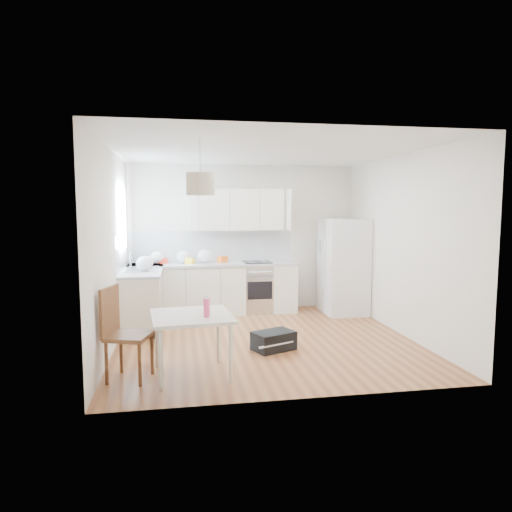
{
  "coord_description": "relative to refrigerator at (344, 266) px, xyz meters",
  "views": [
    {
      "loc": [
        -1.22,
        -6.36,
        1.9
      ],
      "look_at": [
        -0.06,
        0.4,
        1.18
      ],
      "focal_mm": 32.0,
      "sensor_mm": 36.0,
      "label": 1
    }
  ],
  "objects": [
    {
      "name": "pendant_lamp",
      "position": [
        -2.7,
        -2.5,
        1.32
      ],
      "size": [
        0.39,
        0.39,
        0.25
      ],
      "primitive_type": "cylinder",
      "rotation": [
        0.0,
        0.0,
        -0.23
      ],
      "color": "beige",
      "rests_on": "ceiling"
    },
    {
      "name": "grocery_bag_d",
      "position": [
        -3.48,
        -0.04,
        0.16
      ],
      "size": [
        0.21,
        0.18,
        0.19
      ],
      "primitive_type": "ellipsoid",
      "color": "white",
      "rests_on": "counter_back"
    },
    {
      "name": "grocery_bag_c",
      "position": [
        -2.49,
        0.41,
        0.18
      ],
      "size": [
        0.27,
        0.23,
        0.24
      ],
      "primitive_type": "ellipsoid",
      "color": "white",
      "rests_on": "counter_back"
    },
    {
      "name": "grocery_bag_e",
      "position": [
        -3.5,
        -0.47,
        0.18
      ],
      "size": [
        0.25,
        0.22,
        0.23
      ],
      "primitive_type": "ellipsoid",
      "color": "white",
      "rests_on": "counter_left"
    },
    {
      "name": "range_oven",
      "position": [
        -1.55,
        0.35,
        -0.42
      ],
      "size": [
        0.5,
        0.61,
        0.88
      ],
      "primitive_type": null,
      "color": "silver",
      "rests_on": "floor"
    },
    {
      "name": "snack_red",
      "position": [
        -3.23,
        0.44,
        0.11
      ],
      "size": [
        0.16,
        0.13,
        0.1
      ],
      "primitive_type": "cube",
      "rotation": [
        0.0,
        0.0,
        0.35
      ],
      "color": "red",
      "rests_on": "counter_back"
    },
    {
      "name": "gym_bag",
      "position": [
        -1.72,
        -1.94,
        -0.73
      ],
      "size": [
        0.63,
        0.54,
        0.25
      ],
      "primitive_type": "cube",
      "rotation": [
        0.0,
        0.0,
        0.41
      ],
      "color": "black",
      "rests_on": "floor"
    },
    {
      "name": "ceiling",
      "position": [
        -1.75,
        -1.45,
        1.84
      ],
      "size": [
        4.2,
        4.2,
        0.0
      ],
      "primitive_type": "plane",
      "rotation": [
        3.14,
        0.0,
        0.0
      ],
      "color": "white",
      "rests_on": "wall_back"
    },
    {
      "name": "window_glassblock",
      "position": [
        -3.83,
        -0.3,
        0.89
      ],
      "size": [
        0.02,
        1.0,
        1.0
      ],
      "primitive_type": "cube",
      "color": "#BFE0F9",
      "rests_on": "wall_left"
    },
    {
      "name": "wall_right",
      "position": [
        0.35,
        -1.45,
        0.49
      ],
      "size": [
        0.0,
        4.2,
        4.2
      ],
      "primitive_type": "plane",
      "rotation": [
        1.57,
        0.0,
        -1.57
      ],
      "color": "white",
      "rests_on": "floor"
    },
    {
      "name": "counter_left",
      "position": [
        -3.55,
        -0.25,
        0.04
      ],
      "size": [
        0.64,
        1.82,
        0.04
      ],
      "primitive_type": "cube",
      "color": "#B8BABD",
      "rests_on": "cabinets_left"
    },
    {
      "name": "snack_yellow",
      "position": [
        -2.76,
        0.3,
        0.12
      ],
      "size": [
        0.18,
        0.17,
        0.11
      ],
      "primitive_type": "cube",
      "rotation": [
        0.0,
        0.0,
        -0.6
      ],
      "color": "yellow",
      "rests_on": "counter_back"
    },
    {
      "name": "upper_cabinets",
      "position": [
        -1.9,
        0.49,
        1.02
      ],
      "size": [
        1.7,
        0.32,
        0.75
      ],
      "primitive_type": "cube",
      "color": "white",
      "rests_on": "wall_back"
    },
    {
      "name": "grocery_bag_b",
      "position": [
        -2.87,
        0.4,
        0.17
      ],
      "size": [
        0.25,
        0.21,
        0.22
      ],
      "primitive_type": "ellipsoid",
      "color": "white",
      "rests_on": "counter_back"
    },
    {
      "name": "cabinets_back",
      "position": [
        -2.35,
        0.35,
        -0.42
      ],
      "size": [
        3.0,
        0.6,
        0.88
      ],
      "primitive_type": "cube",
      "color": "white",
      "rests_on": "floor"
    },
    {
      "name": "backsplash_left",
      "position": [
        -3.84,
        -0.25,
        0.35
      ],
      "size": [
        0.01,
        1.8,
        0.58
      ],
      "primitive_type": "cube",
      "color": "silver",
      "rests_on": "wall_left"
    },
    {
      "name": "snack_orange",
      "position": [
        -2.17,
        0.4,
        0.12
      ],
      "size": [
        0.2,
        0.18,
        0.12
      ],
      "primitive_type": "cube",
      "rotation": [
        0.0,
        0.0,
        0.58
      ],
      "color": "#DE5B13",
      "rests_on": "counter_back"
    },
    {
      "name": "wall_back",
      "position": [
        -1.75,
        0.65,
        0.49
      ],
      "size": [
        4.2,
        0.0,
        4.2
      ],
      "primitive_type": "plane",
      "rotation": [
        1.57,
        0.0,
        0.0
      ],
      "color": "white",
      "rests_on": "floor"
    },
    {
      "name": "cabinets_left",
      "position": [
        -3.55,
        -0.25,
        -0.42
      ],
      "size": [
        0.6,
        1.8,
        0.88
      ],
      "primitive_type": "cube",
      "color": "white",
      "rests_on": "floor"
    },
    {
      "name": "floor",
      "position": [
        -1.75,
        -1.45,
        -0.86
      ],
      "size": [
        4.2,
        4.2,
        0.0
      ],
      "primitive_type": "plane",
      "color": "brown",
      "rests_on": "ground"
    },
    {
      "name": "drink_bottle",
      "position": [
        -2.67,
        -2.81,
        -0.03
      ],
      "size": [
        0.09,
        0.09,
        0.25
      ],
      "primitive_type": "cylinder",
      "rotation": [
        0.0,
        0.0,
        -0.26
      ],
      "color": "#E43F7B",
      "rests_on": "dining_table"
    },
    {
      "name": "sink",
      "position": [
        -3.55,
        -0.3,
        0.06
      ],
      "size": [
        0.5,
        0.8,
        0.16
      ],
      "primitive_type": null,
      "color": "silver",
      "rests_on": "counter_left"
    },
    {
      "name": "grocery_bag_a",
      "position": [
        -3.34,
        0.45,
        0.17
      ],
      "size": [
        0.24,
        0.2,
        0.22
      ],
      "primitive_type": "ellipsoid",
      "color": "white",
      "rests_on": "counter_back"
    },
    {
      "name": "wall_left",
      "position": [
        -3.85,
        -1.45,
        0.49
      ],
      "size": [
        0.0,
        4.2,
        4.2
      ],
      "primitive_type": "plane",
      "rotation": [
        1.57,
        0.0,
        1.57
      ],
      "color": "white",
      "rests_on": "floor"
    },
    {
      "name": "backsplash_back",
      "position": [
        -2.35,
        0.64,
        0.35
      ],
      "size": [
        3.0,
        0.01,
        0.58
      ],
      "primitive_type": "cube",
      "color": "silver",
      "rests_on": "wall_back"
    },
    {
      "name": "counter_back",
      "position": [
        -2.35,
        0.35,
        0.04
      ],
      "size": [
        3.02,
        0.64,
        0.04
      ],
      "primitive_type": "cube",
      "color": "#B8BABD",
      "rests_on": "cabinets_back"
    },
    {
      "name": "dining_chair",
      "position": [
        -3.52,
        -2.72,
        -0.34
      ],
      "size": [
        0.55,
        0.55,
        1.04
      ],
      "primitive_type": null,
      "rotation": [
        0.0,
        0.0,
        -0.3
      ],
      "color": "#512C18",
      "rests_on": "floor"
    },
    {
      "name": "refrigerator",
      "position": [
        0.0,
        0.0,
        0.0
      ],
      "size": [
        0.83,
        0.87,
        1.72
      ],
      "primitive_type": null,
      "rotation": [
        0.0,
        0.0,
        -0.01
      ],
      "color": "white",
      "rests_on": "floor"
    },
    {
      "name": "dining_table",
      "position": [
        -2.83,
        -2.69,
        -0.23
      ],
      "size": [
        0.97,
        0.97,
        0.7
      ],
      "rotation": [
        0.0,
        0.0,
        0.09
      ],
      "color": "beige",
      "rests_on": "floor"
    }
  ]
}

